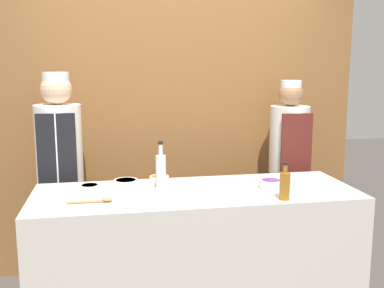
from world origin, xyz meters
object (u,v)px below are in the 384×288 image
at_px(chef_left, 60,174).
at_px(sauce_bowl_green, 126,182).
at_px(cup_steel, 290,182).
at_px(chef_right, 288,169).
at_px(bottle_clear, 161,172).
at_px(wooden_spoon, 97,201).
at_px(sauce_bowl_white, 90,188).
at_px(bottle_amber, 285,185).
at_px(sauce_bowl_purple, 271,184).
at_px(sauce_bowl_red, 148,195).
at_px(cutting_board, 210,193).
at_px(sauce_bowl_orange, 159,179).

bearing_deg(chef_left, sauce_bowl_green, -45.21).
relative_size(cup_steel, chef_right, 0.05).
distance_m(bottle_clear, chef_right, 1.31).
xyz_separation_m(sauce_bowl_green, wooden_spoon, (-0.18, -0.35, -0.01)).
height_order(bottle_clear, chef_left, chef_left).
height_order(sauce_bowl_white, bottle_amber, bottle_amber).
relative_size(sauce_bowl_purple, bottle_clear, 0.46).
bearing_deg(wooden_spoon, sauce_bowl_red, 4.42).
bearing_deg(sauce_bowl_purple, wooden_spoon, -174.47).
relative_size(cup_steel, chef_left, 0.04).
relative_size(bottle_amber, cup_steel, 3.01).
xyz_separation_m(cutting_board, chef_right, (0.84, 0.77, -0.06)).
relative_size(sauce_bowl_orange, bottle_clear, 0.41).
bearing_deg(bottle_clear, bottle_amber, -24.41).
xyz_separation_m(sauce_bowl_orange, bottle_clear, (-0.01, -0.19, 0.10)).
height_order(cutting_board, wooden_spoon, wooden_spoon).
bearing_deg(sauce_bowl_green, cup_steel, -13.31).
bearing_deg(sauce_bowl_red, wooden_spoon, -175.58).
xyz_separation_m(bottle_amber, bottle_clear, (-0.70, 0.32, 0.04)).
xyz_separation_m(cutting_board, wooden_spoon, (-0.69, -0.05, 0.00)).
bearing_deg(sauce_bowl_white, sauce_bowl_red, -31.43).
bearing_deg(sauce_bowl_white, bottle_amber, -18.24).
bearing_deg(sauce_bowl_purple, cutting_board, -172.35).
xyz_separation_m(bottle_amber, cup_steel, (0.14, 0.24, -0.05)).
distance_m(cutting_board, chef_right, 1.14).
distance_m(sauce_bowl_orange, chef_right, 1.21).
distance_m(sauce_bowl_white, sauce_bowl_red, 0.41).
bearing_deg(sauce_bowl_white, bottle_clear, -7.65).
distance_m(sauce_bowl_purple, wooden_spoon, 1.12).
bearing_deg(bottle_clear, sauce_bowl_red, -122.84).
bearing_deg(chef_left, sauce_bowl_purple, -27.07).
distance_m(sauce_bowl_orange, wooden_spoon, 0.55).
xyz_separation_m(sauce_bowl_white, sauce_bowl_red, (0.35, -0.21, -0.00)).
bearing_deg(wooden_spoon, sauce_bowl_white, 101.82).
height_order(bottle_clear, wooden_spoon, bottle_clear).
xyz_separation_m(sauce_bowl_green, sauce_bowl_red, (0.12, -0.33, 0.00)).
bearing_deg(sauce_bowl_white, cutting_board, -14.10).
height_order(bottle_amber, cup_steel, bottle_amber).
bearing_deg(sauce_bowl_purple, sauce_bowl_white, 173.64).
distance_m(sauce_bowl_green, wooden_spoon, 0.39).
bearing_deg(sauce_bowl_green, sauce_bowl_white, -154.35).
distance_m(cutting_board, wooden_spoon, 0.69).
relative_size(sauce_bowl_purple, cup_steel, 1.96).
bearing_deg(sauce_bowl_green, sauce_bowl_purple, -14.55).
bearing_deg(chef_left, sauce_bowl_red, -53.66).
bearing_deg(cutting_board, cup_steel, 4.95).
xyz_separation_m(cutting_board, bottle_clear, (-0.29, 0.13, 0.12)).
bearing_deg(sauce_bowl_orange, cup_steel, -17.99).
height_order(cutting_board, cup_steel, cup_steel).
height_order(sauce_bowl_red, cutting_board, sauce_bowl_red).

